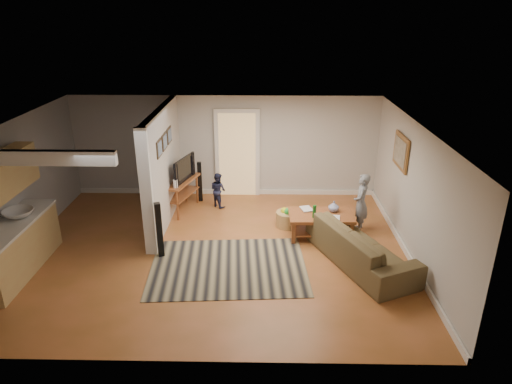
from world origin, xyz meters
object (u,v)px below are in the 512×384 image
speaker_right (200,182)px  child (358,230)px  toy_basket (288,218)px  coffee_table (322,219)px  speaker_left (159,230)px  sofa (359,262)px  tv_console (181,183)px  toddler (219,206)px

speaker_right → child: (3.60, -1.54, -0.50)m
speaker_right → toy_basket: (2.08, -1.36, -0.31)m
toy_basket → coffee_table: bearing=-35.0°
coffee_table → speaker_left: 3.28m
sofa → tv_console: size_ratio=1.92×
toy_basket → toddler: bearing=147.3°
toy_basket → speaker_left: bearing=-151.5°
tv_console → speaker_left: bearing=-75.1°
speaker_left → coffee_table: bearing=-6.1°
toy_basket → child: bearing=-6.6°
child → sofa: bearing=7.0°
sofa → toy_basket: toy_basket is taller
toy_basket → toddler: (-1.60, 1.03, -0.19)m
sofa → speaker_right: bearing=25.4°
tv_console → speaker_left: size_ratio=1.15×
sofa → toy_basket: 1.99m
toy_basket → toddler: size_ratio=0.60×
child → toy_basket: bearing=-79.3°
sofa → child: (0.24, 1.34, 0.00)m
sofa → coffee_table: bearing=6.1°
tv_console → child: bearing=2.9°
speaker_left → child: size_ratio=0.87×
sofa → speaker_right: speaker_right is taller
coffee_table → speaker_right: (-2.75, 1.84, 0.10)m
tv_console → child: (3.94, -0.95, -0.68)m
toy_basket → child: 1.54m
sofa → tv_console: tv_console is taller
speaker_left → speaker_right: bearing=60.0°
sofa → coffee_table: 1.27m
speaker_left → toddler: bearing=48.2°
speaker_right → child: speaker_right is taller
coffee_table → speaker_right: 3.31m
coffee_table → tv_console: tv_console is taller
tv_console → speaker_right: 0.70m
sofa → speaker_left: size_ratio=2.21×
coffee_table → toy_basket: 0.85m
speaker_left → sofa: bearing=-24.1°
tv_console → child: tv_console is taller
sofa → speaker_right: (-3.35, 2.88, 0.50)m
speaker_left → tv_console: bearing=66.9°
sofa → speaker_left: speaker_left is taller
speaker_right → child: 3.94m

